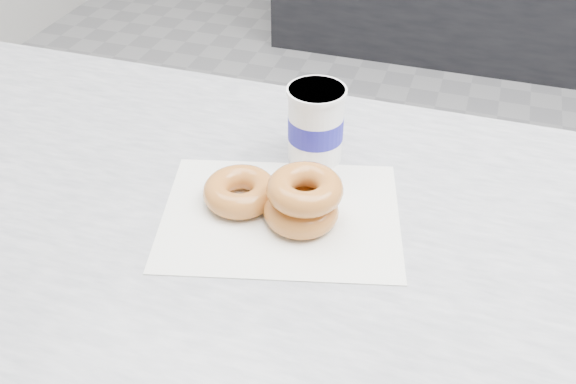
# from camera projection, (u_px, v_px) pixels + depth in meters

# --- Properties ---
(ground) EXTENTS (5.00, 5.00, 0.00)m
(ground) POSITION_uv_depth(u_px,v_px,m) (467.00, 355.00, 1.83)
(ground) COLOR #959598
(ground) RESTS_ON ground
(wax_paper) EXTENTS (0.39, 0.34, 0.00)m
(wax_paper) POSITION_uv_depth(u_px,v_px,m) (281.00, 215.00, 0.92)
(wax_paper) COLOR silver
(wax_paper) RESTS_ON counter
(donut_single) EXTENTS (0.12, 0.12, 0.04)m
(donut_single) POSITION_uv_depth(u_px,v_px,m) (240.00, 191.00, 0.94)
(donut_single) COLOR #C47236
(donut_single) RESTS_ON wax_paper
(donut_stack) EXTENTS (0.15, 0.15, 0.07)m
(donut_stack) POSITION_uv_depth(u_px,v_px,m) (303.00, 200.00, 0.89)
(donut_stack) COLOR #C47236
(donut_stack) RESTS_ON wax_paper
(coffee_cup) EXTENTS (0.12, 0.12, 0.12)m
(coffee_cup) POSITION_uv_depth(u_px,v_px,m) (316.00, 123.00, 1.00)
(coffee_cup) COLOR white
(coffee_cup) RESTS_ON counter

